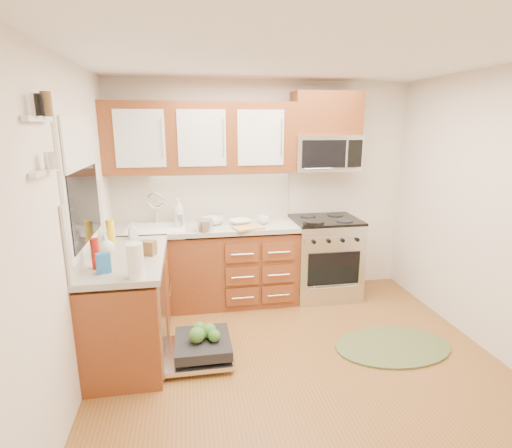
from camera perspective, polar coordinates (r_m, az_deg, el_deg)
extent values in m
plane|color=brown|center=(3.63, 6.55, -19.81)|extent=(3.50, 3.50, 0.00)
plane|color=white|center=(3.05, 7.98, 22.99)|extent=(3.50, 3.50, 0.00)
cube|color=silver|center=(4.78, 1.08, 4.83)|extent=(3.50, 0.04, 2.50)
cube|color=silver|center=(1.64, 25.98, -15.64)|extent=(3.50, 0.04, 2.50)
cube|color=silver|center=(3.10, -25.49, -1.72)|extent=(0.04, 3.50, 2.50)
cube|color=silver|center=(3.99, 32.02, 0.78)|extent=(0.04, 3.50, 2.50)
cube|color=maroon|center=(4.62, -7.17, -6.22)|extent=(2.05, 0.60, 0.85)
cube|color=maroon|center=(3.80, -17.63, -11.43)|extent=(0.60, 1.25, 0.85)
cube|color=#B0ACA1|center=(4.47, -7.35, -0.54)|extent=(2.07, 0.64, 0.05)
cube|color=#B0ACA1|center=(3.63, -18.03, -4.63)|extent=(0.64, 1.27, 0.05)
cube|color=beige|center=(4.69, -7.64, 4.03)|extent=(2.05, 0.02, 0.57)
cube|color=beige|center=(3.60, -23.05, -0.07)|extent=(0.02, 1.25, 0.57)
cube|color=maroon|center=(4.73, 9.97, 15.30)|extent=(0.76, 0.35, 0.47)
cube|color=white|center=(3.48, -23.81, 10.61)|extent=(0.02, 0.96, 0.40)
cube|color=white|center=(2.66, -28.70, 13.03)|extent=(0.04, 0.40, 0.03)
cube|color=white|center=(2.67, -27.94, 6.63)|extent=(0.04, 0.40, 0.03)
cylinder|color=black|center=(4.40, 8.22, 0.19)|extent=(0.28, 0.28, 0.04)
cylinder|color=silver|center=(4.23, -7.44, -0.19)|extent=(0.25, 0.25, 0.12)
cube|color=#AC784E|center=(4.29, -1.07, -0.54)|extent=(0.36, 0.28, 0.02)
cylinder|color=silver|center=(4.42, -10.94, 0.46)|extent=(0.12, 0.12, 0.14)
cylinder|color=white|center=(3.04, -16.83, -5.06)|extent=(0.16, 0.16, 0.26)
cylinder|color=yellow|center=(3.96, -20.07, -1.09)|extent=(0.07, 0.07, 0.23)
cylinder|color=#AF190E|center=(3.34, -21.96, -3.96)|extent=(0.08, 0.08, 0.24)
cube|color=brown|center=(3.55, -15.15, -3.31)|extent=(0.15, 0.13, 0.12)
cube|color=#2467AB|center=(3.23, -20.96, -5.24)|extent=(0.11, 0.09, 0.16)
imported|color=#999999|center=(4.47, -2.27, 0.28)|extent=(0.28, 0.28, 0.06)
imported|color=#999999|center=(4.50, -6.19, 0.44)|extent=(0.28, 0.28, 0.08)
imported|color=#999999|center=(4.49, 1.07, 0.65)|extent=(0.15, 0.15, 0.10)
imported|color=#999999|center=(4.55, -10.96, 1.79)|extent=(0.14, 0.14, 0.29)
imported|color=#999999|center=(4.09, -17.21, -0.84)|extent=(0.10, 0.10, 0.17)
imported|color=#999999|center=(3.66, -20.72, -2.74)|extent=(0.16, 0.16, 0.19)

